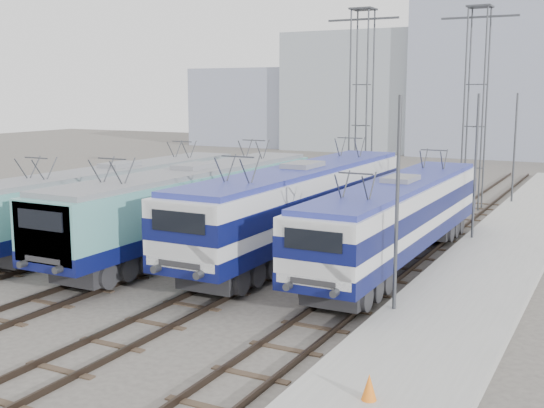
{
  "coord_description": "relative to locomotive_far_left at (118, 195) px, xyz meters",
  "views": [
    {
      "loc": [
        14.78,
        -18.17,
        7.11
      ],
      "look_at": [
        1.62,
        7.0,
        2.39
      ],
      "focal_mm": 45.0,
      "sensor_mm": 36.0,
      "label": 1
    }
  ],
  "objects": [
    {
      "name": "building_center",
      "position": [
        10.75,
        54.97,
        6.84
      ],
      "size": [
        22.0,
        14.0,
        18.0
      ],
      "primitive_type": "cube",
      "color": "#8E95AC",
      "rests_on": "ground"
    },
    {
      "name": "locomotive_far_right",
      "position": [
        13.5,
        1.22,
        0.04
      ],
      "size": [
        2.72,
        17.19,
        3.23
      ],
      "color": "#0B1046",
      "rests_on": "ground"
    },
    {
      "name": "safety_cone",
      "position": [
        16.83,
        -11.54,
        -1.55
      ],
      "size": [
        0.35,
        0.35,
        0.61
      ],
      "primitive_type": "cone",
      "color": "orange",
      "rests_on": "platform"
    },
    {
      "name": "locomotive_center_left",
      "position": [
        4.5,
        -0.3,
        0.1
      ],
      "size": [
        2.87,
        18.15,
        3.42
      ],
      "color": "#0B1046",
      "rests_on": "ground"
    },
    {
      "name": "platform",
      "position": [
        16.95,
        0.97,
        -2.01
      ],
      "size": [
        4.0,
        70.0,
        0.3
      ],
      "primitive_type": "cube",
      "color": "#9E9E99",
      "rests_on": "ground"
    },
    {
      "name": "catenary_tower_west",
      "position": [
        6.75,
        14.97,
        4.48
      ],
      "size": [
        4.5,
        1.2,
        12.0
      ],
      "color": "#3F4247",
      "rests_on": "ground"
    },
    {
      "name": "ground",
      "position": [
        6.75,
        -7.03,
        -2.16
      ],
      "size": [
        160.0,
        160.0,
        0.0
      ],
      "primitive_type": "plane",
      "color": "#514C47"
    },
    {
      "name": "catenary_tower_east",
      "position": [
        13.25,
        16.97,
        4.48
      ],
      "size": [
        4.5,
        1.2,
        12.0
      ],
      "color": "#3F4247",
      "rests_on": "ground"
    },
    {
      "name": "mast_mid",
      "position": [
        15.35,
        6.97,
        1.34
      ],
      "size": [
        0.12,
        0.12,
        7.0
      ],
      "primitive_type": "cylinder",
      "color": "#3F4247",
      "rests_on": "ground"
    },
    {
      "name": "mast_rear",
      "position": [
        15.35,
        18.97,
        1.34
      ],
      "size": [
        0.12,
        0.12,
        7.0
      ],
      "primitive_type": "cylinder",
      "color": "#3F4247",
      "rests_on": "ground"
    },
    {
      "name": "locomotive_far_left",
      "position": [
        0.0,
        0.0,
        0.0
      ],
      "size": [
        2.74,
        17.26,
        3.25
      ],
      "color": "#0B1046",
      "rests_on": "ground"
    },
    {
      "name": "building_west",
      "position": [
        -7.25,
        54.97,
        4.84
      ],
      "size": [
        18.0,
        12.0,
        14.0
      ],
      "primitive_type": "cube",
      "color": "#939DA6",
      "rests_on": "ground"
    },
    {
      "name": "building_far_west",
      "position": [
        -23.25,
        54.97,
        2.84
      ],
      "size": [
        14.0,
        10.0,
        10.0
      ],
      "primitive_type": "cube",
      "color": "#8E95AC",
      "rests_on": "ground"
    },
    {
      "name": "locomotive_center_right",
      "position": [
        9.0,
        1.51,
        0.23
      ],
      "size": [
        2.96,
        18.76,
        3.53
      ],
      "color": "#0B1046",
      "rests_on": "ground"
    },
    {
      "name": "mast_front",
      "position": [
        15.35,
        -5.03,
        1.34
      ],
      "size": [
        0.12,
        0.12,
        7.0
      ],
      "primitive_type": "cylinder",
      "color": "#3F4247",
      "rests_on": "ground"
    }
  ]
}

